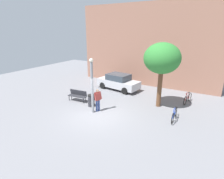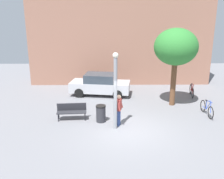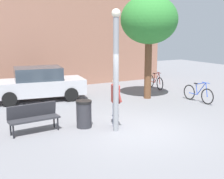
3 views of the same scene
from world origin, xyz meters
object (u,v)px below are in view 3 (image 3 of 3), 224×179
object	(u,v)px
parked_car_silver	(39,84)
park_bench	(33,116)
person_by_lamppost	(116,99)
bicycle_blue	(198,94)
bicycle_red	(155,82)
trash_bin	(84,114)
plaza_tree	(149,21)
lamppost	(116,66)

from	to	relation	value
parked_car_silver	park_bench	bearing A→B (deg)	-107.71
person_by_lamppost	bicycle_blue	world-z (taller)	person_by_lamppost
park_bench	bicycle_blue	bearing A→B (deg)	3.94
bicycle_red	parked_car_silver	xyz separation A→B (m)	(-6.52, 0.34, 0.39)
bicycle_blue	trash_bin	distance (m)	6.12
plaza_tree	trash_bin	bearing A→B (deg)	-149.86
plaza_tree	parked_car_silver	distance (m)	5.91
park_bench	trash_bin	bearing A→B (deg)	-11.41
person_by_lamppost	trash_bin	bearing A→B (deg)	152.66
bicycle_red	bicycle_blue	bearing A→B (deg)	-94.34
plaza_tree	bicycle_blue	xyz separation A→B (m)	(1.57, -1.75, -3.28)
bicycle_blue	plaza_tree	bearing A→B (deg)	131.96
lamppost	person_by_lamppost	size ratio (longest dim) A/B	2.32
person_by_lamppost	plaza_tree	bearing A→B (deg)	41.14
park_bench	parked_car_silver	distance (m)	4.67
lamppost	person_by_lamppost	bearing A→B (deg)	61.47
parked_car_silver	person_by_lamppost	bearing A→B (deg)	-77.78
lamppost	park_bench	distance (m)	3.07
plaza_tree	bicycle_red	size ratio (longest dim) A/B	2.70
plaza_tree	lamppost	bearing A→B (deg)	-137.29
lamppost	trash_bin	world-z (taller)	lamppost
person_by_lamppost	trash_bin	xyz separation A→B (m)	(-0.94, 0.49, -0.50)
bicycle_red	trash_bin	bearing A→B (deg)	-145.03
bicycle_red	person_by_lamppost	bearing A→B (deg)	-137.60
bicycle_red	park_bench	bearing A→B (deg)	-152.68
lamppost	trash_bin	distance (m)	2.00
bicycle_blue	trash_bin	size ratio (longest dim) A/B	1.96
lamppost	plaza_tree	world-z (taller)	plaza_tree
lamppost	plaza_tree	distance (m)	5.31
person_by_lamppost	parked_car_silver	xyz separation A→B (m)	(-1.14, 5.26, -0.19)
park_bench	trash_bin	xyz separation A→B (m)	(1.61, -0.33, -0.08)
park_bench	bicycle_blue	distance (m)	7.69
person_by_lamppost	bicycle_blue	xyz separation A→B (m)	(5.11, 1.34, -0.58)
plaza_tree	trash_bin	size ratio (longest dim) A/B	5.24
park_bench	parked_car_silver	world-z (taller)	parked_car_silver
trash_bin	lamppost	bearing A→B (deg)	-48.14
person_by_lamppost	plaza_tree	size ratio (longest dim) A/B	0.35
park_bench	plaza_tree	distance (m)	7.22
park_bench	parked_car_silver	size ratio (longest dim) A/B	0.37
trash_bin	plaza_tree	bearing A→B (deg)	30.14
park_bench	plaza_tree	size ratio (longest dim) A/B	0.34
park_bench	lamppost	bearing A→B (deg)	-26.24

